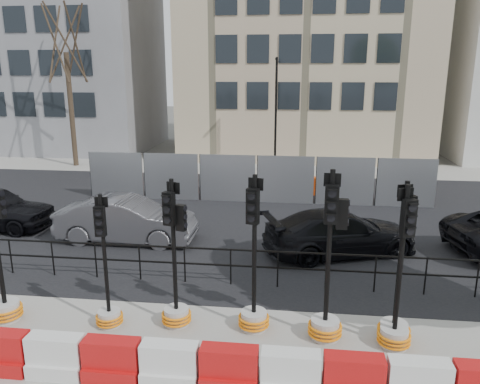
# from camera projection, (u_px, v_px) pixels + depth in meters

# --- Properties ---
(ground) EXTENTS (120.00, 120.00, 0.00)m
(ground) POSITION_uv_depth(u_px,v_px,m) (224.00, 308.00, 10.91)
(ground) COLOR #51514C
(ground) RESTS_ON ground
(road) EXTENTS (40.00, 14.00, 0.03)m
(road) POSITION_uv_depth(u_px,v_px,m) (252.00, 217.00, 17.63)
(road) COLOR black
(road) RESTS_ON ground
(sidewalk_far) EXTENTS (40.00, 4.00, 0.02)m
(sidewalk_far) POSITION_uv_depth(u_px,v_px,m) (267.00, 168.00, 26.28)
(sidewalk_far) COLOR gray
(sidewalk_far) RESTS_ON ground
(building_grey) EXTENTS (11.00, 9.06, 14.00)m
(building_grey) POSITION_uv_depth(u_px,v_px,m) (68.00, 45.00, 31.83)
(building_grey) COLOR gray
(building_grey) RESTS_ON ground
(building_cream) EXTENTS (15.00, 10.06, 18.00)m
(building_cream) POSITION_uv_depth(u_px,v_px,m) (306.00, 10.00, 29.51)
(building_cream) COLOR #C7BA92
(building_cream) RESTS_ON ground
(kerb_railing) EXTENTS (18.00, 0.04, 1.00)m
(kerb_railing) POSITION_uv_depth(u_px,v_px,m) (231.00, 260.00, 11.89)
(kerb_railing) COLOR black
(kerb_railing) RESTS_ON ground
(heras_fencing) EXTENTS (14.33, 1.72, 2.00)m
(heras_fencing) POSITION_uv_depth(u_px,v_px,m) (258.00, 182.00, 20.15)
(heras_fencing) COLOR gray
(heras_fencing) RESTS_ON ground
(lamp_post_far) EXTENTS (0.12, 0.56, 6.00)m
(lamp_post_far) POSITION_uv_depth(u_px,v_px,m) (276.00, 112.00, 24.42)
(lamp_post_far) COLOR black
(lamp_post_far) RESTS_ON ground
(tree_bare_far) EXTENTS (2.00, 2.00, 9.00)m
(tree_bare_far) POSITION_uv_depth(u_px,v_px,m) (65.00, 45.00, 25.35)
(tree_bare_far) COLOR #473828
(tree_bare_far) RESTS_ON ground
(barrier_row) EXTENTS (12.55, 0.50, 0.80)m
(barrier_row) POSITION_uv_depth(u_px,v_px,m) (199.00, 368.00, 8.13)
(barrier_row) COLOR red
(barrier_row) RESTS_ON ground
(traffic_signal_b) EXTENTS (0.71, 0.71, 3.58)m
(traffic_signal_b) POSITION_uv_depth(u_px,v_px,m) (2.00, 285.00, 10.15)
(traffic_signal_b) COLOR #BAB9B5
(traffic_signal_b) RESTS_ON ground
(traffic_signal_c) EXTENTS (0.58, 0.58, 2.96)m
(traffic_signal_c) POSITION_uv_depth(u_px,v_px,m) (108.00, 300.00, 9.99)
(traffic_signal_c) COLOR #BAB9B5
(traffic_signal_c) RESTS_ON ground
(traffic_signal_d) EXTENTS (0.64, 0.64, 3.27)m
(traffic_signal_d) POSITION_uv_depth(u_px,v_px,m) (176.00, 292.00, 9.98)
(traffic_signal_d) COLOR #BAB9B5
(traffic_signal_d) RESTS_ON ground
(traffic_signal_e) EXTENTS (0.67, 0.67, 3.40)m
(traffic_signal_e) POSITION_uv_depth(u_px,v_px,m) (254.00, 299.00, 9.84)
(traffic_signal_e) COLOR #BAB9B5
(traffic_signal_e) RESTS_ON ground
(traffic_signal_f) EXTENTS (0.70, 0.70, 3.57)m
(traffic_signal_f) POSITION_uv_depth(u_px,v_px,m) (327.00, 301.00, 9.45)
(traffic_signal_f) COLOR #BAB9B5
(traffic_signal_f) RESTS_ON ground
(traffic_signal_g) EXTENTS (0.66, 0.66, 3.38)m
(traffic_signal_g) POSITION_uv_depth(u_px,v_px,m) (396.00, 310.00, 9.41)
(traffic_signal_g) COLOR #BAB9B5
(traffic_signal_g) RESTS_ON ground
(traffic_signal_h) EXTENTS (0.66, 0.66, 3.36)m
(traffic_signal_h) POSITION_uv_depth(u_px,v_px,m) (396.00, 316.00, 9.20)
(traffic_signal_h) COLOR #BAB9B5
(traffic_signal_h) RESTS_ON ground
(car_b) EXTENTS (1.61, 4.44, 1.46)m
(car_b) POSITION_uv_depth(u_px,v_px,m) (127.00, 220.00, 14.99)
(car_b) COLOR #45454A
(car_b) RESTS_ON ground
(car_c) EXTENTS (4.87, 5.83, 1.34)m
(car_c) POSITION_uv_depth(u_px,v_px,m) (340.00, 233.00, 13.97)
(car_c) COLOR black
(car_c) RESTS_ON ground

